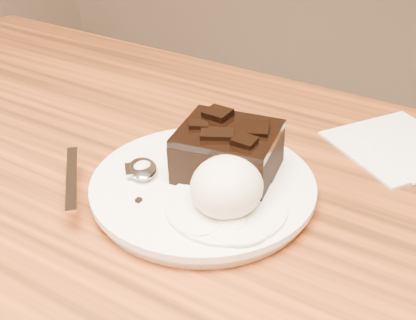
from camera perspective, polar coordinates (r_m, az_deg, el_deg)
The scene contains 9 objects.
plate at distance 0.58m, azimuth -0.52°, elevation -3.01°, with size 0.23×0.23×0.02m, color white.
brownie at distance 0.57m, azimuth 2.08°, elevation 0.60°, with size 0.10×0.09×0.05m, color black.
ice_cream_scoop at distance 0.52m, azimuth 1.95°, elevation -2.79°, with size 0.07×0.07×0.06m, color beige.
melt_puddle at distance 0.53m, azimuth 1.91°, elevation -4.85°, with size 0.12×0.12×0.00m, color white.
spoon at distance 0.58m, azimuth -6.81°, elevation -1.03°, with size 0.03×0.18×0.01m, color silver, non-canonical shape.
napkin at distance 0.71m, azimuth 19.08°, elevation 1.48°, with size 0.14×0.14×0.01m, color white.
crumb_a at distance 0.55m, azimuth -7.21°, elevation -4.16°, with size 0.01×0.01×0.00m, color black.
crumb_b at distance 0.56m, azimuth -0.22°, elevation -2.93°, with size 0.01×0.01×0.00m, color black.
crumb_c at distance 0.56m, azimuth 1.86°, elevation -3.06°, with size 0.01×0.00×0.00m, color black.
Camera 1 is at (0.32, -0.33, 1.09)m, focal length 47.48 mm.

